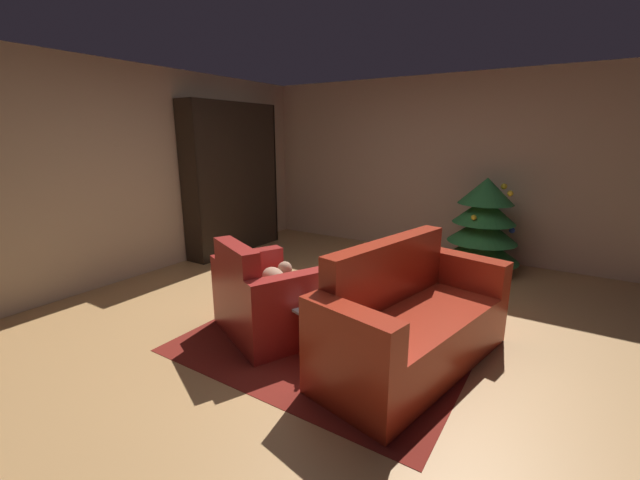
# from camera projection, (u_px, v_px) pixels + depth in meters

# --- Properties ---
(ground_plane) EXTENTS (7.22, 7.22, 0.00)m
(ground_plane) POSITION_uv_depth(u_px,v_px,m) (329.00, 329.00, 3.67)
(ground_plane) COLOR #B2824D
(wall_back) EXTENTS (5.68, 0.06, 2.53)m
(wall_back) POSITION_uv_depth(u_px,v_px,m) (439.00, 167.00, 5.82)
(wall_back) COLOR tan
(wall_back) RESTS_ON ground
(wall_left) EXTENTS (0.06, 6.14, 2.53)m
(wall_left) POSITION_uv_depth(u_px,v_px,m) (129.00, 174.00, 4.82)
(wall_left) COLOR tan
(wall_left) RESTS_ON ground
(area_rug) EXTENTS (2.28, 1.93, 0.01)m
(area_rug) POSITION_uv_depth(u_px,v_px,m) (330.00, 339.00, 3.49)
(area_rug) COLOR maroon
(area_rug) RESTS_ON ground
(bookshelf_unit) EXTENTS (0.35, 1.62, 2.17)m
(bookshelf_unit) POSITION_uv_depth(u_px,v_px,m) (239.00, 180.00, 6.04)
(bookshelf_unit) COLOR black
(bookshelf_unit) RESTS_ON ground
(armchair_red) EXTENTS (1.13, 1.01, 0.85)m
(armchair_red) POSITION_uv_depth(u_px,v_px,m) (264.00, 301.00, 3.53)
(armchair_red) COLOR maroon
(armchair_red) RESTS_ON ground
(couch_red) EXTENTS (1.06, 1.83, 0.94)m
(couch_red) POSITION_uv_depth(u_px,v_px,m) (411.00, 324.00, 3.06)
(couch_red) COLOR maroon
(couch_red) RESTS_ON ground
(coffee_table) EXTENTS (0.73, 0.73, 0.40)m
(coffee_table) POSITION_uv_depth(u_px,v_px,m) (331.00, 303.00, 3.33)
(coffee_table) COLOR black
(coffee_table) RESTS_ON ground
(book_stack_on_table) EXTENTS (0.18, 0.18, 0.07)m
(book_stack_on_table) POSITION_uv_depth(u_px,v_px,m) (333.00, 297.00, 3.28)
(book_stack_on_table) COLOR gold
(book_stack_on_table) RESTS_ON coffee_table
(bottle_on_table) EXTENTS (0.08, 0.08, 0.31)m
(bottle_on_table) POSITION_uv_depth(u_px,v_px,m) (324.00, 294.00, 3.11)
(bottle_on_table) COLOR #562221
(bottle_on_table) RESTS_ON coffee_table
(decorated_tree) EXTENTS (0.94, 0.94, 1.21)m
(decorated_tree) POSITION_uv_depth(u_px,v_px,m) (483.00, 225.00, 5.12)
(decorated_tree) COLOR brown
(decorated_tree) RESTS_ON ground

